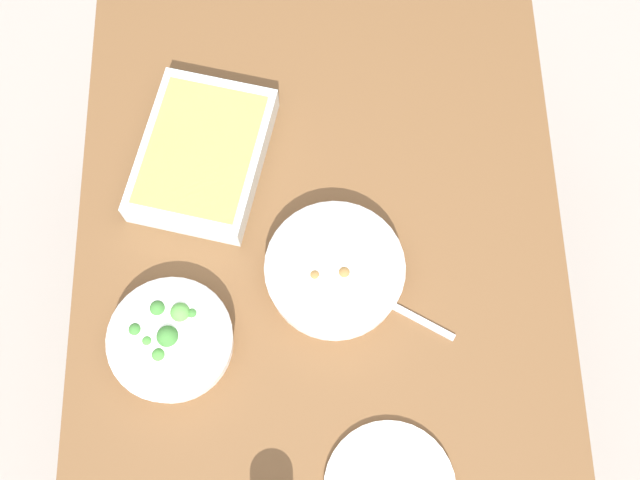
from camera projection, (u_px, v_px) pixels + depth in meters
ground_plane at (320, 325)px, 2.10m from camera, size 6.00×6.00×0.00m
dining_table at (320, 255)px, 1.49m from camera, size 1.20×0.90×0.74m
stew_bowl at (335, 270)px, 1.35m from camera, size 0.25×0.25×0.06m
broccoli_bowl at (171, 340)px, 1.31m from camera, size 0.22×0.22×0.07m
baking_dish at (202, 154)px, 1.42m from camera, size 0.34×0.29×0.06m
spoon_by_stew at (397, 308)px, 1.36m from camera, size 0.10×0.16×0.01m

